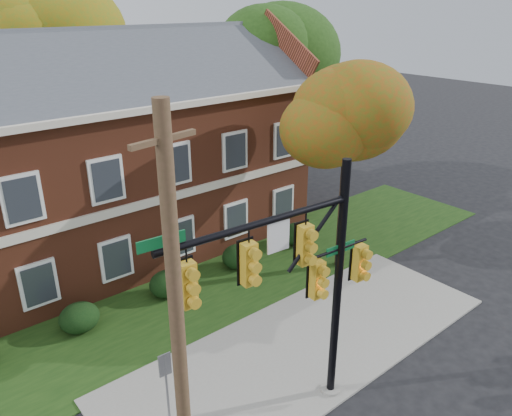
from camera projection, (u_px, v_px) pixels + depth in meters
ground at (329, 361)px, 16.09m from camera, size 120.00×120.00×0.00m
sidewalk at (307, 345)px, 16.78m from camera, size 14.00×5.00×0.08m
grass_strip at (219, 285)px, 20.33m from camera, size 30.00×6.00×0.04m
apartment_building at (97, 145)px, 21.44m from camera, size 18.80×8.80×9.74m
hedge_left at (79, 318)px, 17.38m from camera, size 1.40×1.26×1.05m
hedge_center at (167, 284)px, 19.45m from camera, size 1.40×1.26×1.05m
hedge_right at (238, 256)px, 21.51m from camera, size 1.40×1.26×1.05m
hedge_far_right at (296, 234)px, 23.58m from camera, size 1.40×1.26×1.05m
tree_near_right at (356, 114)px, 19.34m from camera, size 4.50×4.25×8.58m
tree_right_rear at (279, 51)px, 27.53m from camera, size 6.30×5.95×10.62m
tree_far_rear at (51, 39)px, 26.30m from camera, size 6.84×6.46×11.52m
traffic_signal at (302, 273)px, 12.39m from camera, size 6.46×0.82×7.22m
utility_pole at (177, 326)px, 10.04m from camera, size 1.44×0.37×9.27m
sign_post at (166, 378)px, 13.04m from camera, size 0.35×0.07×2.39m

